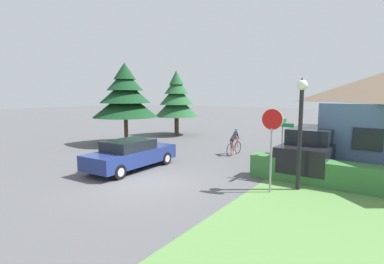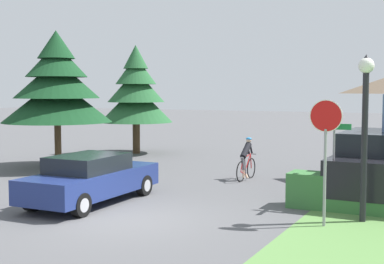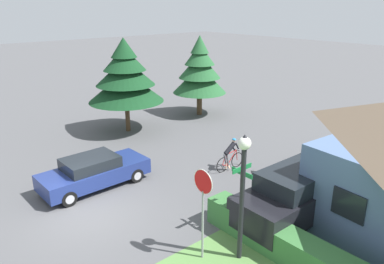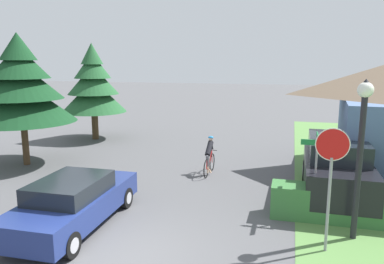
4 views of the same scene
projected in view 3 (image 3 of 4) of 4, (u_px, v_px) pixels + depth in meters
name	position (u px, v px, depth m)	size (l,w,h in m)	color
ground_plane	(90.00, 214.00, 14.22)	(140.00, 140.00, 0.00)	#515154
sedan_left_lane	(94.00, 172.00, 16.14)	(1.94, 4.69, 1.41)	navy
cyclist	(230.00, 155.00, 17.84)	(0.44, 1.74, 1.56)	black
parked_suv_right	(295.00, 195.00, 13.48)	(2.13, 4.85, 2.03)	black
stop_sign	(203.00, 196.00, 11.10)	(0.77, 0.07, 3.03)	gray
street_lamp	(243.00, 179.00, 10.92)	(0.39, 0.39, 4.12)	black
street_name_sign	(241.00, 187.00, 12.56)	(0.90, 0.90, 2.52)	gray
conifer_tall_near	(125.00, 77.00, 22.45)	(4.56, 4.56, 5.74)	#4C3823
conifer_tall_far	(200.00, 71.00, 26.03)	(3.74, 3.74, 5.58)	#4C3823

